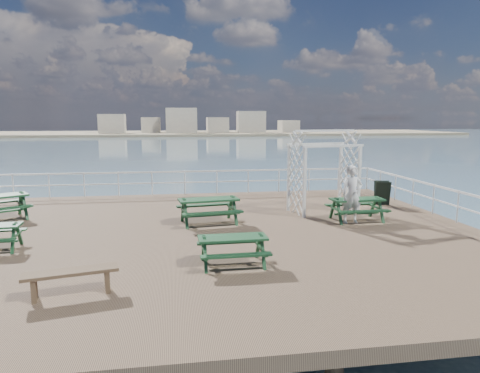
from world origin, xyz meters
name	(u,v)px	position (x,y,z in m)	size (l,w,h in m)	color
ground	(191,238)	(0.00, 0.00, -0.15)	(18.00, 14.00, 0.30)	brown
sea_backdrop	(213,130)	(12.54, 134.07, -0.51)	(300.00, 300.00, 9.20)	#466275
railing	(186,191)	(-0.07, 2.57, 0.87)	(17.77, 13.76, 1.10)	silver
picnic_table_b	(209,205)	(0.64, 1.18, 0.61)	(2.14, 1.82, 0.95)	#13361B
picnic_table_c	(357,205)	(5.66, 0.80, 0.55)	(1.80, 1.46, 0.87)	#13361B
picnic_table_e	(233,244)	(0.88, -2.99, 0.50)	(1.64, 1.33, 0.79)	#13361B
flat_bench_near	(71,277)	(-2.50, -4.27, 0.38)	(1.83, 0.79, 0.51)	brown
trellis_arbor	(324,176)	(5.00, 2.33, 1.35)	(2.66, 1.76, 3.05)	silver
sandwich_board	(382,193)	(7.80, 3.21, 0.47)	(0.69, 0.58, 0.98)	black
person	(352,194)	(5.35, 0.54, 0.96)	(0.70, 0.46, 1.93)	silver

